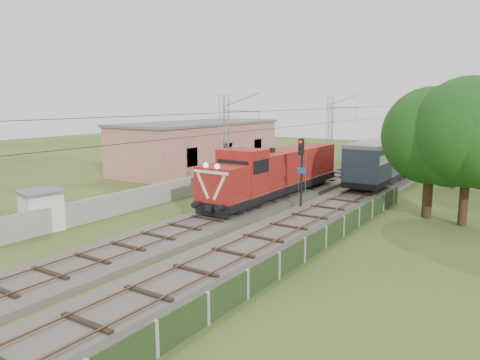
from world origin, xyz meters
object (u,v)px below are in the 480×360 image
Objects in this scene: coach_rake at (442,138)px; signal_post at (301,161)px; locomotive at (275,172)px; relay_hut at (41,210)px.

coach_rake is 39.69m from signal_post.
locomotive reaches higher than coach_rake.
locomotive reaches higher than relay_hut.
coach_rake is 53.88m from relay_hut.
locomotive is 37.88m from coach_rake.
coach_rake reaches higher than relay_hut.
coach_rake is 13.14× the size of signal_post.
coach_rake is at bearing 76.69° from relay_hut.
locomotive is 0.25× the size of coach_rake.
coach_rake is at bearing 82.41° from locomotive.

